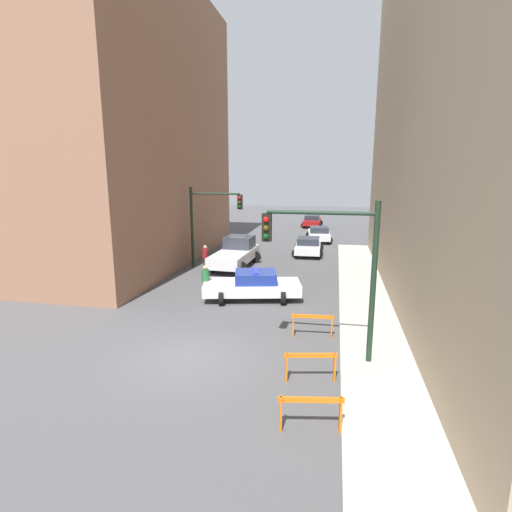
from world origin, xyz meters
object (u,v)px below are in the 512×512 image
object	(u,v)px
traffic_light_near	(336,257)
barrier_mid	(311,362)
police_car	(253,285)
barrier_front	(311,408)
parked_car_near	(308,246)
traffic_light_far	(208,216)
pedestrian_crossing	(206,281)
barrier_back	(312,322)
parked_car_mid	(319,234)
white_truck	(236,253)
pedestrian_corner	(205,258)
parked_car_far	(312,221)

from	to	relation	value
traffic_light_near	barrier_mid	distance (m)	3.32
police_car	barrier_front	world-z (taller)	police_car
traffic_light_near	parked_car_near	distance (m)	17.57
traffic_light_far	barrier_mid	xyz separation A→B (m)	(7.40, -13.17, -2.78)
pedestrian_crossing	barrier_mid	distance (m)	9.05
barrier_mid	barrier_back	distance (m)	3.28
traffic_light_far	parked_car_mid	size ratio (longest dim) A/B	1.17
parked_car_mid	barrier_back	size ratio (longest dim) A/B	2.78
traffic_light_far	police_car	size ratio (longest dim) A/B	1.04
barrier_front	white_truck	bearing A→B (deg)	110.06
parked_car_mid	police_car	bearing A→B (deg)	-103.41
traffic_light_near	pedestrian_corner	bearing A→B (deg)	126.41
traffic_light_near	parked_car_far	xyz separation A→B (m)	(-2.62, 32.78, -2.86)
parked_car_far	pedestrian_crossing	world-z (taller)	pedestrian_crossing
pedestrian_crossing	police_car	bearing A→B (deg)	-91.16
white_truck	barrier_mid	distance (m)	15.04
parked_car_far	barrier_back	world-z (taller)	parked_car_far
parked_car_near	parked_car_mid	bearing A→B (deg)	83.70
traffic_light_near	pedestrian_crossing	world-z (taller)	traffic_light_near
barrier_front	barrier_mid	bearing A→B (deg)	93.63
parked_car_near	parked_car_mid	world-z (taller)	same
traffic_light_far	barrier_front	xyz separation A→B (m)	(7.55, -15.54, -2.78)
pedestrian_crossing	barrier_front	xyz separation A→B (m)	(5.77, -9.46, -0.24)
traffic_light_near	pedestrian_corner	xyz separation A→B (m)	(-7.96, 10.79, -2.67)
traffic_light_far	parked_car_far	distance (m)	21.92
police_car	pedestrian_corner	world-z (taller)	pedestrian_corner
traffic_light_far	barrier_mid	distance (m)	15.36
parked_car_mid	barrier_back	xyz separation A→B (m)	(0.69, -21.49, -0.06)
parked_car_far	barrier_mid	size ratio (longest dim) A/B	2.74
traffic_light_far	pedestrian_crossing	size ratio (longest dim) A/B	3.13
white_truck	barrier_front	world-z (taller)	white_truck
traffic_light_near	barrier_back	bearing A→B (deg)	112.83
white_truck	parked_car_near	world-z (taller)	white_truck
white_truck	barrier_back	bearing A→B (deg)	-58.85
pedestrian_corner	police_car	bearing A→B (deg)	37.27
police_car	barrier_front	size ratio (longest dim) A/B	3.15
traffic_light_near	barrier_mid	bearing A→B (deg)	-113.37
barrier_front	parked_car_mid	bearing A→B (deg)	92.07
police_car	parked_car_near	bearing A→B (deg)	-22.25
traffic_light_near	parked_car_mid	bearing A→B (deg)	93.58
traffic_light_far	barrier_front	world-z (taller)	traffic_light_far
white_truck	parked_car_far	world-z (taller)	white_truck
parked_car_mid	parked_car_far	world-z (taller)	same
police_car	barrier_mid	size ratio (longest dim) A/B	3.16
parked_car_near	barrier_back	xyz separation A→B (m)	(1.22, -15.40, -0.06)
barrier_front	police_car	bearing A→B (deg)	109.50
traffic_light_far	parked_car_far	world-z (taller)	traffic_light_far
pedestrian_crossing	barrier_front	distance (m)	11.09
traffic_light_near	barrier_front	bearing A→B (deg)	-97.12
barrier_front	barrier_mid	size ratio (longest dim) A/B	1.00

